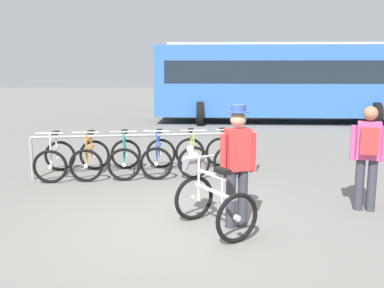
{
  "coord_description": "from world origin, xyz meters",
  "views": [
    {
      "loc": [
        -0.25,
        -5.94,
        2.25
      ],
      "look_at": [
        0.22,
        1.02,
        1.0
      ],
      "focal_mm": 41.34,
      "sensor_mm": 36.0,
      "label": 1
    }
  ],
  "objects": [
    {
      "name": "person_with_featured_bike",
      "position": [
        0.78,
        -0.06,
        0.95
      ],
      "size": [
        0.52,
        0.32,
        1.72
      ],
      "color": "#383842",
      "rests_on": "ground"
    },
    {
      "name": "racked_bike_orange",
      "position": [
        -1.73,
        3.04,
        0.37
      ],
      "size": [
        0.68,
        1.12,
        0.98
      ],
      "color": "black",
      "rests_on": "ground"
    },
    {
      "name": "racked_bike_white",
      "position": [
        -2.43,
        2.99,
        0.37
      ],
      "size": [
        0.7,
        1.13,
        0.97
      ],
      "color": "black",
      "rests_on": "ground"
    },
    {
      "name": "featured_bicycle",
      "position": [
        0.38,
        -0.07,
        0.49
      ],
      "size": [
        1.09,
        1.26,
        1.09
      ],
      "color": "black",
      "rests_on": "ground"
    },
    {
      "name": "bus_distant",
      "position": [
        4.56,
        11.44,
        1.74
      ],
      "size": [
        10.23,
        4.2,
        3.08
      ],
      "color": "#3366B7",
      "rests_on": "ground"
    },
    {
      "name": "racked_bike_lime",
      "position": [
        0.37,
        3.17,
        0.37
      ],
      "size": [
        0.68,
        1.12,
        0.97
      ],
      "color": "black",
      "rests_on": "ground"
    },
    {
      "name": "bike_rack_rail",
      "position": [
        -0.57,
        2.93,
        0.7
      ],
      "size": [
        4.6,
        0.34,
        0.88
      ],
      "color": "#99999E",
      "rests_on": "ground"
    },
    {
      "name": "ground_plane",
      "position": [
        0.0,
        0.0,
        0.0
      ],
      "size": [
        80.0,
        80.0,
        0.0
      ],
      "primitive_type": "plane",
      "color": "slate"
    },
    {
      "name": "racked_bike_yellow",
      "position": [
        1.06,
        3.21,
        0.37
      ],
      "size": [
        0.71,
        1.12,
        0.97
      ],
      "color": "black",
      "rests_on": "ground"
    },
    {
      "name": "pedestrian_with_backpack",
      "position": [
        2.89,
        0.5,
        0.94
      ],
      "size": [
        0.5,
        0.42,
        1.64
      ],
      "color": "#383842",
      "rests_on": "ground"
    },
    {
      "name": "racked_bike_teal",
      "position": [
        -1.03,
        3.08,
        0.37
      ],
      "size": [
        0.71,
        1.12,
        0.97
      ],
      "color": "black",
      "rests_on": "ground"
    },
    {
      "name": "racked_bike_blue",
      "position": [
        -0.33,
        3.12,
        0.37
      ],
      "size": [
        0.75,
        1.14,
        0.97
      ],
      "color": "black",
      "rests_on": "ground"
    }
  ]
}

